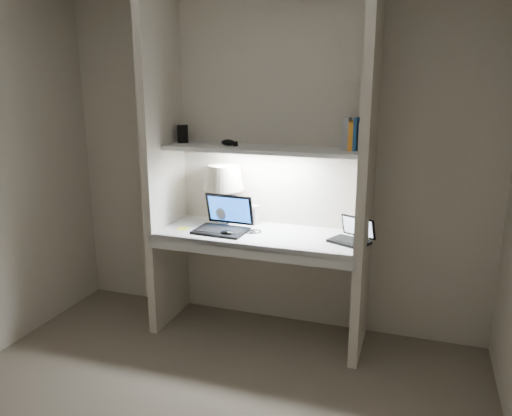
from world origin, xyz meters
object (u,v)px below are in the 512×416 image
at_px(laptop_main, 224,223).
at_px(table_lamp, 224,184).
at_px(laptop_netbook, 352,236).
at_px(speaker, 252,215).
at_px(book_row, 359,135).

bearing_deg(laptop_main, table_lamp, 114.43).
height_order(laptop_netbook, speaker, laptop_netbook).
relative_size(table_lamp, laptop_netbook, 1.40).
distance_m(laptop_netbook, speaker, 0.80).
distance_m(table_lamp, speaker, 0.31).
bearing_deg(laptop_netbook, speaker, -169.26).
xyz_separation_m(table_lamp, book_row, (0.97, 0.00, 0.40)).
bearing_deg(speaker, laptop_main, -113.65).
bearing_deg(book_row, laptop_netbook, -86.05).
relative_size(laptop_netbook, book_row, 1.49).
distance_m(table_lamp, book_row, 1.04).
height_order(table_lamp, laptop_main, table_lamp).
bearing_deg(laptop_netbook, laptop_main, -153.83).
xyz_separation_m(laptop_main, laptop_netbook, (0.91, 0.02, -0.02)).
bearing_deg(table_lamp, speaker, 14.95).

